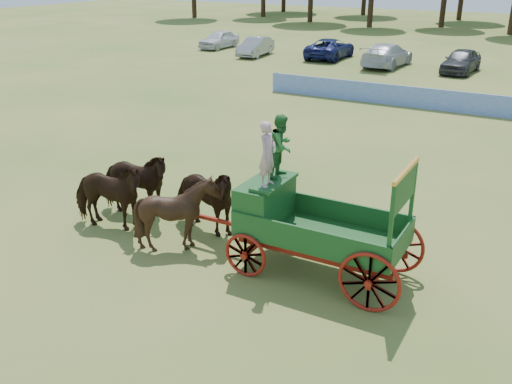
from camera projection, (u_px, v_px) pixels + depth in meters
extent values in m
plane|color=olive|center=(469.00, 322.00, 11.82)|extent=(160.00, 160.00, 0.00)
imported|color=black|center=(107.00, 196.00, 15.57)|extent=(2.50, 1.53, 1.96)
imported|color=black|center=(134.00, 183.00, 16.46)|extent=(2.50, 1.55, 1.96)
imported|color=black|center=(178.00, 213.00, 14.49)|extent=(1.97, 1.80, 1.97)
imported|color=black|center=(203.00, 199.00, 15.38)|extent=(2.44, 1.35, 1.96)
cube|color=maroon|center=(265.00, 237.00, 14.09)|extent=(0.12, 2.00, 0.12)
cube|color=maroon|center=(383.00, 267.00, 12.73)|extent=(0.12, 2.00, 0.12)
cube|color=maroon|center=(311.00, 257.00, 12.92)|extent=(3.80, 0.10, 0.12)
cube|color=maroon|center=(330.00, 238.00, 13.81)|extent=(3.80, 0.10, 0.12)
cube|color=maroon|center=(233.00, 224.00, 14.44)|extent=(2.80, 0.09, 0.09)
cube|color=#1C5420|center=(321.00, 236.00, 13.26)|extent=(3.80, 1.80, 0.10)
cube|color=#1C5420|center=(306.00, 240.00, 12.43)|extent=(3.80, 0.06, 0.55)
cube|color=#1C5420|center=(336.00, 211.00, 13.86)|extent=(3.80, 0.06, 0.55)
cube|color=#1C5420|center=(402.00, 243.00, 12.30)|extent=(0.06, 1.80, 0.55)
cube|color=#1C5420|center=(265.00, 202.00, 13.73)|extent=(0.85, 1.70, 1.05)
cube|color=#1C5420|center=(274.00, 182.00, 13.40)|extent=(0.55, 1.50, 0.08)
cube|color=#1C5420|center=(251.00, 207.00, 13.97)|extent=(0.10, 1.60, 0.65)
cube|color=#1C5420|center=(258.00, 219.00, 14.01)|extent=(0.55, 1.60, 0.06)
cube|color=#1C5420|center=(391.00, 229.00, 11.44)|extent=(0.08, 0.08, 1.80)
cube|color=#1C5420|center=(412.00, 202.00, 12.73)|extent=(0.08, 0.08, 1.80)
cube|color=#1C5420|center=(405.00, 188.00, 11.86)|extent=(0.07, 1.75, 0.75)
cube|color=gold|center=(406.00, 170.00, 11.71)|extent=(0.08, 1.80, 0.09)
cube|color=gold|center=(403.00, 188.00, 11.88)|extent=(0.02, 1.30, 0.12)
torus|color=maroon|center=(245.00, 255.00, 13.34)|extent=(1.09, 0.09, 1.09)
torus|color=maroon|center=(282.00, 225.00, 14.87)|extent=(1.09, 0.09, 1.09)
torus|color=maroon|center=(369.00, 282.00, 11.92)|extent=(1.39, 0.09, 1.39)
torus|color=maroon|center=(395.00, 246.00, 13.46)|extent=(1.39, 0.09, 1.39)
imported|color=#C596A0|center=(268.00, 154.00, 12.82)|extent=(0.36, 0.55, 1.51)
imported|color=#286D2D|center=(282.00, 146.00, 13.38)|extent=(0.57, 0.73, 1.51)
imported|color=silver|center=(219.00, 39.00, 48.39)|extent=(1.86, 4.41, 1.49)
imported|color=gray|center=(255.00, 47.00, 44.44)|extent=(1.93, 4.46, 1.43)
imported|color=navy|center=(330.00, 48.00, 43.29)|extent=(2.62, 5.45, 1.50)
imported|color=silver|center=(387.00, 55.00, 39.95)|extent=(2.60, 5.70, 1.62)
imported|color=#333338|center=(461.00, 61.00, 37.74)|extent=(2.16, 4.71, 1.57)
cylinder|color=#382314|center=(311.00, 0.00, 68.52)|extent=(0.60, 0.60, 5.04)
cylinder|color=#382314|center=(371.00, 6.00, 63.21)|extent=(0.60, 0.60, 4.63)
cylinder|color=#382314|center=(443.00, 5.00, 63.30)|extent=(0.60, 0.60, 4.65)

